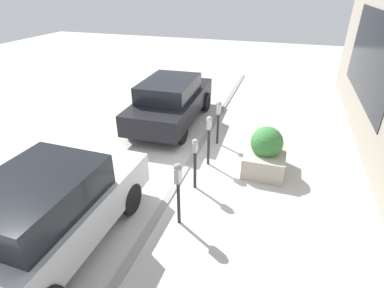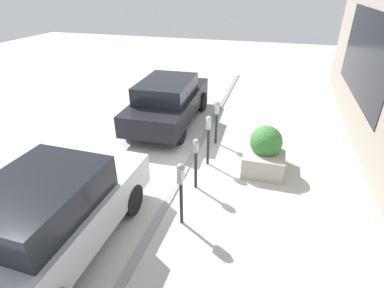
{
  "view_description": "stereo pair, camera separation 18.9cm",
  "coord_description": "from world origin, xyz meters",
  "px_view_note": "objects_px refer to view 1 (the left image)",
  "views": [
    {
      "loc": [
        -6.12,
        -2.08,
        4.33
      ],
      "look_at": [
        0.0,
        -0.12,
        0.85
      ],
      "focal_mm": 28.0,
      "sensor_mm": 36.0,
      "label": 1
    },
    {
      "loc": [
        -6.18,
        -1.9,
        4.33
      ],
      "look_at": [
        0.0,
        -0.12,
        0.85
      ],
      "focal_mm": 28.0,
      "sensor_mm": 36.0,
      "label": 2
    }
  ],
  "objects_px": {
    "parking_meter_nearest": "(178,182)",
    "parked_car_middle": "(171,100)",
    "parking_meter_fourth": "(218,114)",
    "planter_box": "(265,153)",
    "parking_meter_second": "(195,156)",
    "parking_meter_middle": "(209,132)",
    "parked_car_front": "(48,212)"
  },
  "relations": [
    {
      "from": "parking_meter_nearest",
      "to": "parked_car_middle",
      "type": "relative_size",
      "value": 0.31
    },
    {
      "from": "parking_meter_fourth",
      "to": "planter_box",
      "type": "relative_size",
      "value": 1.09
    },
    {
      "from": "parking_meter_nearest",
      "to": "parking_meter_fourth",
      "type": "distance_m",
      "value": 3.57
    },
    {
      "from": "parking_meter_second",
      "to": "parking_meter_fourth",
      "type": "bearing_deg",
      "value": 0.26
    },
    {
      "from": "planter_box",
      "to": "parked_car_middle",
      "type": "relative_size",
      "value": 0.27
    },
    {
      "from": "parking_meter_middle",
      "to": "parking_meter_second",
      "type": "bearing_deg",
      "value": 178.38
    },
    {
      "from": "planter_box",
      "to": "parking_meter_nearest",
      "type": "bearing_deg",
      "value": 150.01
    },
    {
      "from": "parking_meter_middle",
      "to": "parked_car_front",
      "type": "xyz_separation_m",
      "value": [
        -3.63,
        1.92,
        -0.13
      ]
    },
    {
      "from": "parking_meter_second",
      "to": "parked_car_middle",
      "type": "relative_size",
      "value": 0.29
    },
    {
      "from": "parked_car_front",
      "to": "parking_meter_fourth",
      "type": "bearing_deg",
      "value": -20.23
    },
    {
      "from": "parked_car_middle",
      "to": "parking_meter_fourth",
      "type": "bearing_deg",
      "value": -120.92
    },
    {
      "from": "parking_meter_middle",
      "to": "planter_box",
      "type": "relative_size",
      "value": 1.14
    },
    {
      "from": "planter_box",
      "to": "parked_car_front",
      "type": "relative_size",
      "value": 0.3
    },
    {
      "from": "parking_meter_fourth",
      "to": "planter_box",
      "type": "bearing_deg",
      "value": -125.82
    },
    {
      "from": "parking_meter_second",
      "to": "parking_meter_middle",
      "type": "bearing_deg",
      "value": -1.62
    },
    {
      "from": "parking_meter_middle",
      "to": "parked_car_front",
      "type": "bearing_deg",
      "value": 152.21
    },
    {
      "from": "parking_meter_nearest",
      "to": "planter_box",
      "type": "distance_m",
      "value": 2.92
    },
    {
      "from": "parking_meter_second",
      "to": "parking_meter_middle",
      "type": "height_order",
      "value": "parking_meter_middle"
    },
    {
      "from": "parking_meter_middle",
      "to": "parking_meter_nearest",
      "type": "bearing_deg",
      "value": -179.62
    },
    {
      "from": "parking_meter_nearest",
      "to": "parking_meter_middle",
      "type": "relative_size",
      "value": 1.01
    },
    {
      "from": "parking_meter_second",
      "to": "parked_car_front",
      "type": "bearing_deg",
      "value": 143.35
    },
    {
      "from": "parking_meter_nearest",
      "to": "planter_box",
      "type": "xyz_separation_m",
      "value": [
        2.49,
        -1.44,
        -0.51
      ]
    },
    {
      "from": "parked_car_front",
      "to": "parking_meter_nearest",
      "type": "bearing_deg",
      "value": -55.25
    },
    {
      "from": "parked_car_middle",
      "to": "parking_meter_middle",
      "type": "bearing_deg",
      "value": -141.76
    },
    {
      "from": "parking_meter_middle",
      "to": "parking_meter_fourth",
      "type": "bearing_deg",
      "value": 1.94
    },
    {
      "from": "parking_meter_middle",
      "to": "planter_box",
      "type": "xyz_separation_m",
      "value": [
        0.15,
        -1.45,
        -0.45
      ]
    },
    {
      "from": "parking_meter_nearest",
      "to": "parking_meter_fourth",
      "type": "relative_size",
      "value": 1.05
    },
    {
      "from": "parking_meter_second",
      "to": "parked_car_front",
      "type": "distance_m",
      "value": 3.16
    },
    {
      "from": "parking_meter_second",
      "to": "parking_meter_nearest",
      "type": "bearing_deg",
      "value": -177.85
    },
    {
      "from": "parking_meter_fourth",
      "to": "parking_meter_nearest",
      "type": "bearing_deg",
      "value": -179.09
    },
    {
      "from": "parking_meter_nearest",
      "to": "parking_meter_second",
      "type": "bearing_deg",
      "value": 2.15
    },
    {
      "from": "parking_meter_middle",
      "to": "planter_box",
      "type": "height_order",
      "value": "parking_meter_middle"
    }
  ]
}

